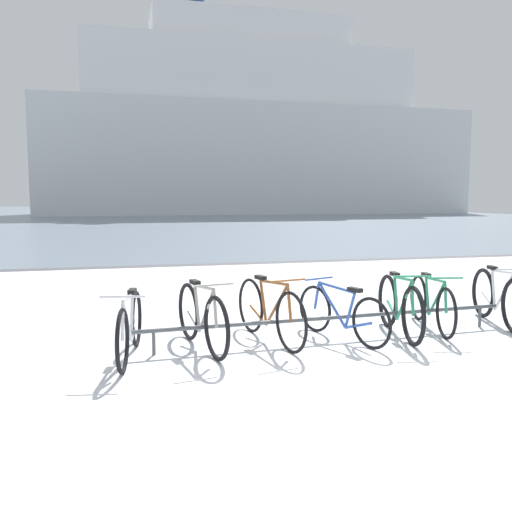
{
  "coord_description": "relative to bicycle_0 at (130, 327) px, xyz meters",
  "views": [
    {
      "loc": [
        -2.1,
        -4.13,
        1.77
      ],
      "look_at": [
        0.11,
        4.73,
        0.78
      ],
      "focal_mm": 37.57,
      "sensor_mm": 36.0,
      "label": 1
    }
  ],
  "objects": [
    {
      "name": "bicycle_4",
      "position": [
        3.39,
        0.19,
        0.02
      ],
      "size": [
        0.47,
        1.68,
        0.85
      ],
      "color": "black",
      "rests_on": "ground"
    },
    {
      "name": "bike_rack",
      "position": [
        2.48,
        0.21,
        -0.09
      ],
      "size": [
        4.95,
        0.35,
        0.31
      ],
      "color": "#4C5156",
      "rests_on": "ground"
    },
    {
      "name": "ground",
      "position": [
        2.05,
        52.09,
        -0.4
      ],
      "size": [
        80.0,
        132.0,
        0.08
      ],
      "color": "silver"
    },
    {
      "name": "bicycle_1",
      "position": [
        0.82,
        0.18,
        0.02
      ],
      "size": [
        0.5,
        1.66,
        0.84
      ],
      "color": "black",
      "rests_on": "ground"
    },
    {
      "name": "bicycle_5",
      "position": [
        3.99,
        0.41,
        -0.0
      ],
      "size": [
        0.53,
        1.7,
        0.78
      ],
      "color": "black",
      "rests_on": "ground"
    },
    {
      "name": "bicycle_2",
      "position": [
        1.68,
        0.3,
        0.03
      ],
      "size": [
        0.52,
        1.77,
        0.84
      ],
      "color": "black",
      "rests_on": "ground"
    },
    {
      "name": "bicycle_6",
      "position": [
        5.03,
        0.39,
        0.03
      ],
      "size": [
        0.57,
        1.69,
        0.85
      ],
      "color": "black",
      "rests_on": "ground"
    },
    {
      "name": "bicycle_0",
      "position": [
        0.0,
        0.0,
        0.0
      ],
      "size": [
        0.46,
        1.66,
        0.79
      ],
      "color": "black",
      "rests_on": "ground"
    },
    {
      "name": "bicycle_3",
      "position": [
        2.58,
        0.18,
        -0.02
      ],
      "size": [
        0.67,
        1.54,
        0.74
      ],
      "color": "black",
      "rests_on": "ground"
    },
    {
      "name": "ferry_ship",
      "position": [
        15.17,
        54.94,
        8.78
      ],
      "size": [
        48.41,
        11.26,
        27.24
      ],
      "color": "silver",
      "rests_on": "ground"
    }
  ]
}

